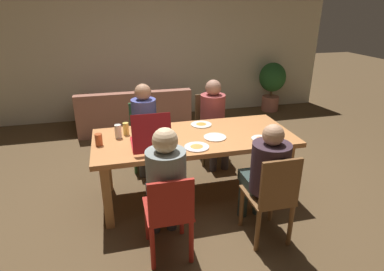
% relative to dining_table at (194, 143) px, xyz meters
% --- Properties ---
extents(ground_plane, '(20.00, 20.00, 0.00)m').
position_rel_dining_table_xyz_m(ground_plane, '(0.00, 0.00, -0.67)').
color(ground_plane, brown).
extents(back_wall, '(7.05, 0.12, 2.62)m').
position_rel_dining_table_xyz_m(back_wall, '(0.00, 3.15, 0.64)').
color(back_wall, beige).
rests_on(back_wall, ground).
extents(dining_table, '(2.20, 0.96, 0.76)m').
position_rel_dining_table_xyz_m(dining_table, '(0.00, 0.00, 0.00)').
color(dining_table, '#C17941').
rests_on(dining_table, ground).
extents(chair_0, '(0.39, 0.41, 0.88)m').
position_rel_dining_table_xyz_m(chair_0, '(-0.46, 0.96, -0.19)').
color(chair_0, '#336333').
rests_on(chair_0, ground).
extents(person_0, '(0.32, 0.49, 1.17)m').
position_rel_dining_table_xyz_m(person_0, '(-0.46, 0.82, 0.02)').
color(person_0, '#3C3E40').
rests_on(person_0, ground).
extents(chair_1, '(0.39, 0.45, 0.85)m').
position_rel_dining_table_xyz_m(chair_1, '(-0.46, -0.92, -0.21)').
color(chair_1, '#B1271E').
rests_on(chair_1, ground).
extents(person_1, '(0.34, 0.52, 1.21)m').
position_rel_dining_table_xyz_m(person_1, '(-0.46, -0.79, 0.04)').
color(person_1, '#34393E').
rests_on(person_1, ground).
extents(chair_2, '(0.42, 0.44, 0.93)m').
position_rel_dining_table_xyz_m(chair_2, '(0.49, 0.96, -0.18)').
color(chair_2, brown).
rests_on(chair_2, ground).
extents(person_2, '(0.34, 0.56, 1.18)m').
position_rel_dining_table_xyz_m(person_2, '(0.49, 0.81, 0.02)').
color(person_2, '#343037').
rests_on(person_2, ground).
extents(chair_3, '(0.39, 0.44, 0.92)m').
position_rel_dining_table_xyz_m(chair_3, '(0.49, -0.94, -0.19)').
color(chair_3, brown).
rests_on(chair_3, ground).
extents(person_3, '(0.35, 0.57, 1.16)m').
position_rel_dining_table_xyz_m(person_3, '(0.49, -0.79, 0.01)').
color(person_3, '#2D3C37').
rests_on(person_3, ground).
extents(pizza_box_0, '(0.38, 0.47, 0.40)m').
position_rel_dining_table_xyz_m(pizza_box_0, '(-0.51, -0.15, 0.14)').
color(pizza_box_0, red).
rests_on(pizza_box_0, dining_table).
extents(plate_0, '(0.25, 0.25, 0.01)m').
position_rel_dining_table_xyz_m(plate_0, '(0.21, -0.11, 0.10)').
color(plate_0, white).
rests_on(plate_0, dining_table).
extents(plate_1, '(0.25, 0.25, 0.03)m').
position_rel_dining_table_xyz_m(plate_1, '(0.17, 0.31, 0.10)').
color(plate_1, white).
rests_on(plate_1, dining_table).
extents(plate_2, '(0.21, 0.21, 0.03)m').
position_rel_dining_table_xyz_m(plate_2, '(0.67, -0.27, 0.10)').
color(plate_2, white).
rests_on(plate_2, dining_table).
extents(plate_3, '(0.25, 0.25, 0.03)m').
position_rel_dining_table_xyz_m(plate_3, '(-0.05, -0.31, 0.10)').
color(plate_3, white).
rests_on(plate_3, dining_table).
extents(drinking_glass_0, '(0.08, 0.08, 0.12)m').
position_rel_dining_table_xyz_m(drinking_glass_0, '(-1.02, -0.01, 0.15)').
color(drinking_glass_0, '#BC532B').
rests_on(drinking_glass_0, dining_table).
extents(drinking_glass_1, '(0.07, 0.07, 0.15)m').
position_rel_dining_table_xyz_m(drinking_glass_1, '(-0.81, 0.14, 0.16)').
color(drinking_glass_1, silver).
rests_on(drinking_glass_1, dining_table).
extents(drinking_glass_2, '(0.07, 0.07, 0.11)m').
position_rel_dining_table_xyz_m(drinking_glass_2, '(-0.36, 0.33, 0.15)').
color(drinking_glass_2, '#DAC766').
rests_on(drinking_glass_2, dining_table).
extents(drinking_glass_3, '(0.06, 0.06, 0.14)m').
position_rel_dining_table_xyz_m(drinking_glass_3, '(-0.73, 0.22, 0.16)').
color(drinking_glass_3, '#E4CA5C').
rests_on(drinking_glass_3, dining_table).
extents(couch, '(1.95, 0.83, 0.75)m').
position_rel_dining_table_xyz_m(couch, '(-0.50, 2.42, -0.40)').
color(couch, '#9C624F').
rests_on(couch, ground).
extents(potted_plant, '(0.54, 0.54, 1.01)m').
position_rel_dining_table_xyz_m(potted_plant, '(2.39, 2.79, -0.06)').
color(potted_plant, '#AF6957').
rests_on(potted_plant, ground).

